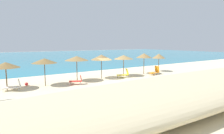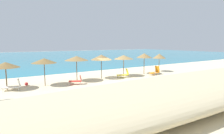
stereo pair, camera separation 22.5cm
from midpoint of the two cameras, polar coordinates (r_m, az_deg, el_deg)
ground_plane at (r=22.60m, az=-1.56°, el=-3.57°), size 160.00×160.00×0.00m
sea_water at (r=62.91m, az=-22.85°, el=2.78°), size 160.00×72.29×0.01m
dune_ridge at (r=17.57m, az=28.55°, el=-4.41°), size 55.27×7.08×1.91m
beach_umbrella_0 at (r=19.47m, az=-29.49°, el=0.52°), size 2.43×2.43×2.53m
beach_umbrella_1 at (r=19.76m, az=-19.87°, el=1.75°), size 2.43×2.43×2.74m
beach_umbrella_2 at (r=21.18m, az=-10.81°, el=2.56°), size 2.60×2.60×2.81m
beach_umbrella_3 at (r=22.46m, az=-3.47°, el=2.91°), size 2.52×2.52×2.86m
beach_umbrella_4 at (r=24.11m, az=3.23°, el=2.96°), size 2.48×2.48×2.70m
beach_umbrella_5 at (r=26.26m, az=9.30°, el=3.39°), size 2.12×2.12×2.83m
beach_umbrella_6 at (r=28.90m, az=13.60°, el=3.21°), size 1.91×1.91×2.66m
lounge_chair_0 at (r=19.86m, az=-10.73°, el=-3.96°), size 1.43×1.10×0.96m
lounge_chair_1 at (r=23.52m, az=3.32°, el=-2.08°), size 1.56×1.07×1.09m
lounge_chair_2 at (r=19.22m, az=-27.63°, el=-5.08°), size 1.61×0.95×1.01m
lounge_chair_3 at (r=26.14m, az=12.45°, el=-1.31°), size 1.63×0.85×1.15m
beach_ball at (r=20.90m, az=-24.46°, el=-4.65°), size 0.33×0.33×0.33m
cooler_box at (r=26.29m, az=12.44°, el=-1.84°), size 0.64×0.64×0.34m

